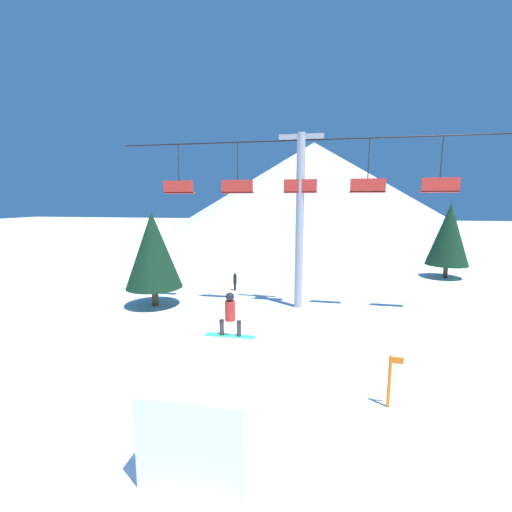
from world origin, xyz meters
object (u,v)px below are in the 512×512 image
Objects in this scene: snowboarder at (230,314)px; distant_skier at (235,281)px; snow_ramp at (219,392)px; pine_tree_near at (153,250)px; trail_marker at (390,380)px.

snowboarder is 1.23× the size of distant_skier.
snow_ramp is at bearing -88.83° from snowboarder.
snowboarder is at bearing -76.28° from distant_skier.
snow_ramp is 3.61× the size of distant_skier.
pine_tree_near reaches higher than snowboarder.
snow_ramp is 12.31m from pine_tree_near.
pine_tree_near is at bearing -131.82° from distant_skier.
snowboarder is 0.94× the size of trail_marker.
snow_ramp is 14.49m from distant_skier.
distant_skier is (-3.14, 12.85, -2.10)m from snowboarder.
pine_tree_near reaches higher than distant_skier.
snow_ramp is at bearing -55.11° from pine_tree_near.
pine_tree_near is at bearing 124.89° from snow_ramp.
snowboarder is 11.07m from pine_tree_near.
pine_tree_near is 6.22m from distant_skier.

